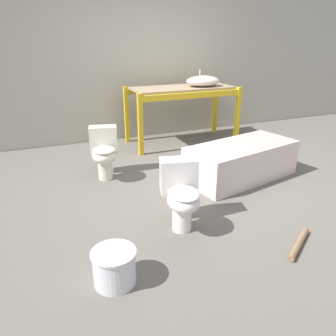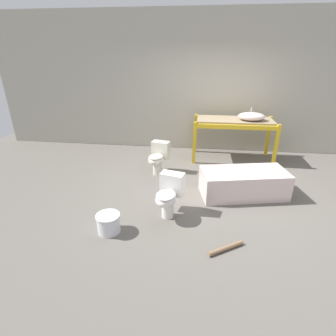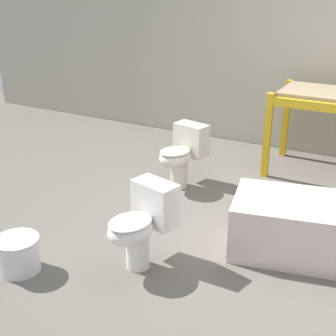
# 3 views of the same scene
# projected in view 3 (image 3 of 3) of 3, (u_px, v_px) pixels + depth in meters

# --- Properties ---
(ground_plane) EXTENTS (12.00, 12.00, 0.00)m
(ground_plane) POSITION_uv_depth(u_px,v_px,m) (266.00, 227.00, 4.16)
(ground_plane) COLOR #666059
(warehouse_wall_rear) EXTENTS (10.80, 0.08, 3.20)m
(warehouse_wall_rear) POSITION_uv_depth(u_px,v_px,m) (335.00, 21.00, 5.29)
(warehouse_wall_rear) COLOR #B2AD9E
(warehouse_wall_rear) RESTS_ON ground_plane
(bathtub_main) EXTENTS (1.54, 0.93, 0.46)m
(bathtub_main) POSITION_uv_depth(u_px,v_px,m) (326.00, 227.00, 3.64)
(bathtub_main) COLOR silver
(bathtub_main) RESTS_ON ground_plane
(toilet_near) EXTENTS (0.45, 0.61, 0.64)m
(toilet_near) POSITION_uv_depth(u_px,v_px,m) (142.00, 222.00, 3.50)
(toilet_near) COLOR white
(toilet_near) RESTS_ON ground_plane
(toilet_far) EXTENTS (0.44, 0.60, 0.64)m
(toilet_far) POSITION_uv_depth(u_px,v_px,m) (182.00, 153.00, 4.87)
(toilet_far) COLOR silver
(toilet_far) RESTS_ON ground_plane
(bucket_white) EXTENTS (0.33, 0.33, 0.27)m
(bucket_white) POSITION_uv_depth(u_px,v_px,m) (18.00, 253.00, 3.50)
(bucket_white) COLOR silver
(bucket_white) RESTS_ON ground_plane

